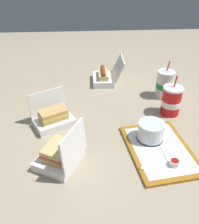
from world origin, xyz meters
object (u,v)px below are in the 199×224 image
at_px(clamshell_sandwich_corner, 53,118).
at_px(food_tray, 159,150).
at_px(clamshell_hotdog_back, 105,77).
at_px(soda_cup_front, 171,101).
at_px(soda_cup_back, 165,84).
at_px(plastic_fork, 145,160).
at_px(clamshell_sandwich_left, 60,155).
at_px(ketchup_cup, 175,163).
at_px(cake_container, 151,131).

bearing_deg(clamshell_sandwich_corner, food_tray, -114.94).
xyz_separation_m(clamshell_hotdog_back, soda_cup_front, (-0.39, -0.31, 0.04)).
xyz_separation_m(food_tray, clamshell_sandwich_corner, (0.22, 0.48, 0.04)).
distance_m(clamshell_sandwich_corner, soda_cup_back, 0.68).
bearing_deg(plastic_fork, clamshell_sandwich_left, 112.04).
xyz_separation_m(clamshell_sandwich_corner, soda_cup_back, (0.25, -0.63, 0.03)).
distance_m(clamshell_sandwich_left, clamshell_sandwich_corner, 0.27).
height_order(food_tray, soda_cup_front, soda_cup_front).
bearing_deg(ketchup_cup, clamshell_sandwich_corner, 57.51).
bearing_deg(clamshell_sandwich_left, food_tray, -83.84).
distance_m(food_tray, cake_container, 0.09).
distance_m(clamshell_sandwich_corner, soda_cup_front, 0.61).
xyz_separation_m(cake_container, plastic_fork, (-0.14, 0.05, -0.04)).
relative_size(ketchup_cup, clamshell_sandwich_corner, 0.17).
height_order(ketchup_cup, soda_cup_back, soda_cup_back).
bearing_deg(cake_container, clamshell_sandwich_left, 106.27).
height_order(ketchup_cup, soda_cup_front, soda_cup_front).
xyz_separation_m(food_tray, cake_container, (0.07, 0.03, 0.05)).
relative_size(plastic_fork, soda_cup_front, 0.51).
bearing_deg(cake_container, plastic_fork, 159.27).
bearing_deg(food_tray, clamshell_sandwich_left, 96.16).
xyz_separation_m(clamshell_sandwich_left, clamshell_sandwich_corner, (0.27, 0.05, -0.00)).
height_order(food_tray, clamshell_sandwich_corner, clamshell_sandwich_corner).
height_order(ketchup_cup, clamshell_sandwich_corner, clamshell_sandwich_corner).
relative_size(clamshell_sandwich_left, soda_cup_front, 1.07).
bearing_deg(clamshell_hotdog_back, soda_cup_front, -141.14).
bearing_deg(clamshell_hotdog_back, food_tray, -165.01).
distance_m(clamshell_hotdog_back, clamshell_sandwich_left, 0.76).
bearing_deg(soda_cup_back, soda_cup_front, 174.49).
distance_m(cake_container, soda_cup_back, 0.44).
bearing_deg(cake_container, clamshell_sandwich_corner, 71.35).
relative_size(clamshell_hotdog_back, clamshell_sandwich_corner, 0.85).
bearing_deg(clamshell_sandwich_corner, cake_container, -108.65).
bearing_deg(clamshell_sandwich_left, clamshell_sandwich_corner, 11.13).
relative_size(cake_container, soda_cup_back, 0.55).
bearing_deg(soda_cup_back, clamshell_sandwich_left, 132.18).
bearing_deg(cake_container, soda_cup_back, -23.64).
distance_m(food_tray, soda_cup_front, 0.32).
height_order(food_tray, soda_cup_back, soda_cup_back).
xyz_separation_m(cake_container, clamshell_hotdog_back, (0.61, 0.15, -0.01)).
bearing_deg(food_tray, soda_cup_back, -17.49).
relative_size(food_tray, clamshell_sandwich_corner, 1.74).
bearing_deg(plastic_fork, clamshell_sandwich_corner, 79.71).
bearing_deg(clamshell_sandwich_corner, soda_cup_back, -68.06).
distance_m(ketchup_cup, clamshell_sandwich_corner, 0.60).
bearing_deg(clamshell_hotdog_back, ketchup_cup, -164.76).
bearing_deg(plastic_fork, ketchup_cup, -80.02).
bearing_deg(cake_container, food_tray, -158.58).
xyz_separation_m(food_tray, ketchup_cup, (-0.10, -0.03, 0.02)).
distance_m(plastic_fork, clamshell_hotdog_back, 0.75).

